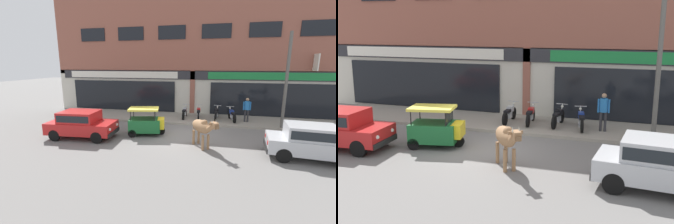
% 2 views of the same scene
% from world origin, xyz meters
% --- Properties ---
extents(ground_plane, '(90.00, 90.00, 0.00)m').
position_xyz_m(ground_plane, '(0.00, 0.00, 0.00)').
color(ground_plane, slate).
extents(sidewalk, '(19.00, 3.26, 0.13)m').
position_xyz_m(sidewalk, '(0.00, 3.83, 0.07)').
color(sidewalk, gray).
rests_on(sidewalk, ground).
extents(shop_building, '(23.00, 1.40, 10.31)m').
position_xyz_m(shop_building, '(0.00, 5.72, 4.97)').
color(shop_building, '#8E5142').
rests_on(shop_building, ground).
extents(cow, '(1.45, 1.85, 1.61)m').
position_xyz_m(cow, '(1.30, -1.53, 1.01)').
color(cow, '#936B47').
rests_on(cow, ground).
extents(car_0, '(3.70, 1.84, 1.46)m').
position_xyz_m(car_0, '(-5.10, -1.49, 0.81)').
color(car_0, black).
rests_on(car_0, ground).
extents(car_1, '(3.72, 1.92, 1.46)m').
position_xyz_m(car_1, '(5.82, -1.87, 0.81)').
color(car_1, black).
rests_on(car_1, ground).
extents(auto_rickshaw, '(2.12, 1.49, 1.52)m').
position_xyz_m(auto_rickshaw, '(-1.89, -0.19, 0.66)').
color(auto_rickshaw, black).
rests_on(auto_rickshaw, ground).
extents(motorcycle_0, '(0.52, 1.81, 0.88)m').
position_xyz_m(motorcycle_0, '(-0.32, 3.76, 0.52)').
color(motorcycle_0, black).
rests_on(motorcycle_0, sidewalk).
extents(motorcycle_1, '(0.52, 1.81, 0.88)m').
position_xyz_m(motorcycle_1, '(0.66, 3.78, 0.52)').
color(motorcycle_1, black).
rests_on(motorcycle_1, sidewalk).
extents(motorcycle_2, '(0.52, 1.81, 0.88)m').
position_xyz_m(motorcycle_2, '(1.90, 3.81, 0.52)').
color(motorcycle_2, black).
rests_on(motorcycle_2, sidewalk).
extents(motorcycle_3, '(0.61, 1.79, 0.88)m').
position_xyz_m(motorcycle_3, '(2.93, 3.58, 0.52)').
color(motorcycle_3, black).
rests_on(motorcycle_3, sidewalk).
extents(pedestrian, '(0.50, 0.32, 1.60)m').
position_xyz_m(pedestrian, '(3.84, 3.49, 1.12)').
color(pedestrian, '#2D2D33').
rests_on(pedestrian, sidewalk).
extents(utility_pole, '(0.18, 0.18, 5.56)m').
position_xyz_m(utility_pole, '(5.78, 2.50, 2.91)').
color(utility_pole, '#595651').
rests_on(utility_pole, sidewalk).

